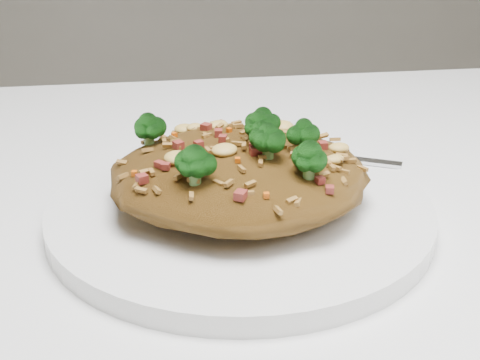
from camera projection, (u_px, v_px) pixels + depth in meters
The scene contains 3 objects.
plate at pixel (240, 210), 0.44m from camera, with size 0.25×0.25×0.01m, color white.
fried_rice at pixel (240, 164), 0.43m from camera, with size 0.17×0.15×0.06m.
fork at pixel (304, 154), 0.51m from camera, with size 0.15×0.08×0.00m.
Camera 1 is at (-0.08, -0.32, 0.96)m, focal length 50.00 mm.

